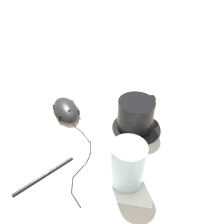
{
  "coord_description": "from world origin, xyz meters",
  "views": [
    {
      "loc": [
        -0.08,
        0.4,
        0.44
      ],
      "look_at": [
        -0.01,
        -0.1,
        0.03
      ],
      "focal_mm": 40.0,
      "sensor_mm": 36.0,
      "label": 1
    }
  ],
  "objects_px": {
    "saucer": "(136,127)",
    "drinking_glass": "(128,164)",
    "pen": "(46,174)",
    "computer_mouse": "(66,109)",
    "coffee_cup": "(136,113)"
  },
  "relations": [
    {
      "from": "saucer",
      "to": "drinking_glass",
      "type": "bearing_deg",
      "value": 83.66
    },
    {
      "from": "saucer",
      "to": "pen",
      "type": "relative_size",
      "value": 1.0
    },
    {
      "from": "pen",
      "to": "saucer",
      "type": "bearing_deg",
      "value": -137.4
    },
    {
      "from": "computer_mouse",
      "to": "drinking_glass",
      "type": "bearing_deg",
      "value": 131.47
    },
    {
      "from": "saucer",
      "to": "pen",
      "type": "distance_m",
      "value": 0.25
    },
    {
      "from": "coffee_cup",
      "to": "drinking_glass",
      "type": "distance_m",
      "value": 0.17
    },
    {
      "from": "coffee_cup",
      "to": "computer_mouse",
      "type": "bearing_deg",
      "value": -8.74
    },
    {
      "from": "coffee_cup",
      "to": "computer_mouse",
      "type": "relative_size",
      "value": 0.9
    },
    {
      "from": "drinking_glass",
      "to": "pen",
      "type": "height_order",
      "value": "drinking_glass"
    },
    {
      "from": "saucer",
      "to": "computer_mouse",
      "type": "relative_size",
      "value": 1.04
    },
    {
      "from": "drinking_glass",
      "to": "pen",
      "type": "bearing_deg",
      "value": 3.27
    },
    {
      "from": "saucer",
      "to": "drinking_glass",
      "type": "xyz_separation_m",
      "value": [
        0.02,
        0.16,
        0.05
      ]
    },
    {
      "from": "computer_mouse",
      "to": "drinking_glass",
      "type": "height_order",
      "value": "drinking_glass"
    },
    {
      "from": "coffee_cup",
      "to": "pen",
      "type": "height_order",
      "value": "coffee_cup"
    },
    {
      "from": "computer_mouse",
      "to": "pen",
      "type": "height_order",
      "value": "computer_mouse"
    }
  ]
}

